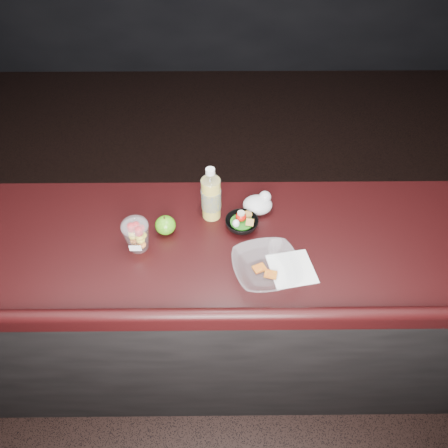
{
  "coord_description": "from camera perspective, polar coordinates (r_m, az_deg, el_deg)",
  "views": [
    {
      "loc": [
        0.05,
        -0.76,
        2.2
      ],
      "look_at": [
        0.06,
        0.31,
        1.1
      ],
      "focal_mm": 32.0,
      "sensor_mm": 36.0,
      "label": 1
    }
  ],
  "objects": [
    {
      "name": "plastic_bag",
      "position": [
        1.68,
        4.95,
        2.89
      ],
      "size": [
        0.12,
        0.1,
        0.09
      ],
      "color": "silver",
      "rests_on": "counter"
    },
    {
      "name": "paper_napkin",
      "position": [
        1.51,
        9.64,
        -6.33
      ],
      "size": [
        0.19,
        0.19,
        0.0
      ],
      "primitive_type": "cube",
      "rotation": [
        0.0,
        0.0,
        0.18
      ],
      "color": "white",
      "rests_on": "counter"
    },
    {
      "name": "counter",
      "position": [
        1.99,
        -1.81,
        -12.07
      ],
      "size": [
        4.06,
        0.71,
        1.02
      ],
      "color": "black",
      "rests_on": "ground"
    },
    {
      "name": "fruit_cup",
      "position": [
        1.54,
        -12.42,
        -1.38
      ],
      "size": [
        0.1,
        0.1,
        0.15
      ],
      "color": "white",
      "rests_on": "counter"
    },
    {
      "name": "snack_bowl",
      "position": [
        1.62,
        2.51,
        0.17
      ],
      "size": [
        0.15,
        0.15,
        0.07
      ],
      "rotation": [
        0.0,
        0.0,
        0.09
      ],
      "color": "black",
      "rests_on": "counter"
    },
    {
      "name": "takeout_bowl",
      "position": [
        1.47,
        6.02,
        -6.25
      ],
      "size": [
        0.29,
        0.29,
        0.06
      ],
      "rotation": [
        0.0,
        0.0,
        0.2
      ],
      "color": "silver",
      "rests_on": "counter"
    },
    {
      "name": "green_apple",
      "position": [
        1.61,
        -8.37,
        -0.16
      ],
      "size": [
        0.08,
        0.08,
        0.09
      ],
      "color": "#28780D",
      "rests_on": "counter"
    },
    {
      "name": "ground",
      "position": [
        2.33,
        -1.61,
        -25.13
      ],
      "size": [
        8.0,
        8.0,
        0.0
      ],
      "primitive_type": "plane",
      "color": "black",
      "rests_on": "ground"
    },
    {
      "name": "lemonade_bottle",
      "position": [
        1.61,
        -1.86,
        3.86
      ],
      "size": [
        0.08,
        0.08,
        0.25
      ],
      "color": "gold",
      "rests_on": "counter"
    },
    {
      "name": "room_shell",
      "position": [
        0.85,
        -4.25,
        19.82
      ],
      "size": [
        8.0,
        8.0,
        8.0
      ],
      "color": "black",
      "rests_on": "ground"
    }
  ]
}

